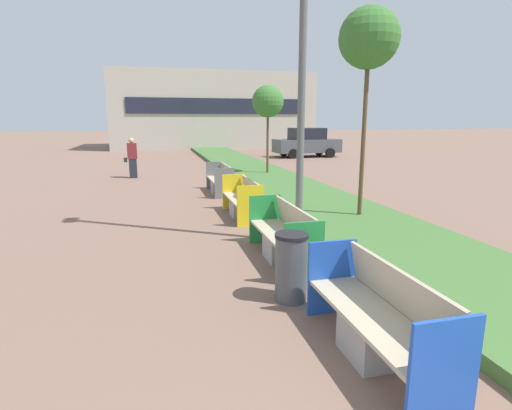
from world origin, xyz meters
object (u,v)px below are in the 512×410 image
(sapling_tree_near, at_px, (369,40))
(pedestrian_walking, at_px, (132,158))
(bench_green_frame, at_px, (284,239))
(parked_car_distant, at_px, (307,143))
(litter_bin, at_px, (291,267))
(bench_yellow_frame, at_px, (243,202))
(bench_grey_frame, at_px, (221,182))
(sapling_tree_far, at_px, (268,102))
(bench_blue_frame, at_px, (377,324))

(sapling_tree_near, height_order, pedestrian_walking, sapling_tree_near)
(bench_green_frame, xyz_separation_m, parked_car_distant, (7.56, 18.17, 0.54))
(litter_bin, distance_m, sapling_tree_near, 5.88)
(bench_yellow_frame, height_order, bench_grey_frame, same)
(bench_green_frame, distance_m, bench_grey_frame, 6.60)
(litter_bin, bearing_deg, bench_green_frame, 75.35)
(litter_bin, bearing_deg, bench_yellow_frame, 85.20)
(pedestrian_walking, height_order, parked_car_distant, parked_car_distant)
(sapling_tree_far, relative_size, parked_car_distant, 0.88)
(bench_grey_frame, bearing_deg, sapling_tree_far, 52.60)
(bench_blue_frame, bearing_deg, sapling_tree_far, 78.82)
(bench_grey_frame, distance_m, sapling_tree_far, 5.02)
(litter_bin, bearing_deg, sapling_tree_near, 50.34)
(sapling_tree_far, bearing_deg, litter_bin, -104.45)
(bench_blue_frame, height_order, bench_green_frame, same)
(bench_yellow_frame, height_order, sapling_tree_far, sapling_tree_far)
(sapling_tree_far, bearing_deg, bench_blue_frame, -101.18)
(sapling_tree_far, bearing_deg, bench_yellow_frame, -110.85)
(bench_green_frame, height_order, parked_car_distant, parked_car_distant)
(bench_blue_frame, xyz_separation_m, bench_yellow_frame, (-0.00, 6.23, -0.00))
(litter_bin, xyz_separation_m, sapling_tree_far, (2.96, 11.49, 2.63))
(pedestrian_walking, bearing_deg, bench_green_frame, -74.93)
(bench_yellow_frame, relative_size, parked_car_distant, 0.46)
(sapling_tree_near, height_order, sapling_tree_far, sapling_tree_near)
(bench_yellow_frame, distance_m, sapling_tree_far, 7.70)
(bench_yellow_frame, bearing_deg, litter_bin, -94.80)
(bench_blue_frame, distance_m, bench_green_frame, 3.01)
(bench_blue_frame, bearing_deg, bench_grey_frame, 90.01)
(bench_blue_frame, xyz_separation_m, litter_bin, (-0.40, 1.47, 0.10))
(bench_yellow_frame, xyz_separation_m, sapling_tree_far, (2.56, 6.73, 2.73))
(bench_grey_frame, xyz_separation_m, pedestrian_walking, (-2.95, 4.38, 0.47))
(bench_yellow_frame, distance_m, sapling_tree_near, 4.66)
(sapling_tree_near, distance_m, parked_car_distant, 17.19)
(sapling_tree_near, relative_size, pedestrian_walking, 2.89)
(litter_bin, xyz_separation_m, pedestrian_walking, (-2.55, 12.52, 0.37))
(litter_bin, bearing_deg, sapling_tree_far, 75.55)
(bench_grey_frame, xyz_separation_m, parked_car_distant, (7.56, 11.57, 0.55))
(bench_grey_frame, relative_size, sapling_tree_far, 0.52)
(bench_yellow_frame, bearing_deg, bench_grey_frame, 90.00)
(litter_bin, bearing_deg, bench_blue_frame, -74.74)
(bench_green_frame, bearing_deg, sapling_tree_far, 75.58)
(bench_yellow_frame, distance_m, litter_bin, 4.78)
(sapling_tree_far, xyz_separation_m, pedestrian_walking, (-5.52, 1.03, -2.25))
(bench_blue_frame, height_order, litter_bin, bench_blue_frame)
(parked_car_distant, bearing_deg, pedestrian_walking, -148.66)
(sapling_tree_near, bearing_deg, bench_green_frame, -141.54)
(bench_yellow_frame, distance_m, parked_car_distant, 16.76)
(bench_grey_frame, distance_m, litter_bin, 8.15)
(bench_blue_frame, relative_size, bench_grey_frame, 1.04)
(bench_blue_frame, height_order, bench_yellow_frame, same)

